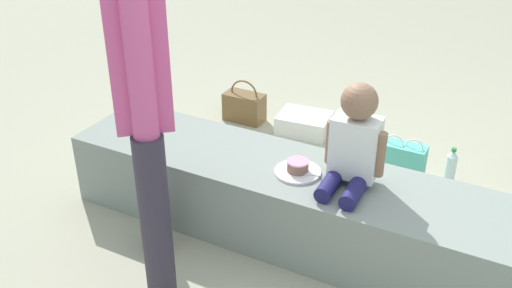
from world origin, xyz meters
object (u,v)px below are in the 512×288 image
Objects in this scene: cake_plate at (298,169)px; child_seated at (354,142)px; gift_bag at (401,170)px; party_cup_red at (360,148)px; water_bottle_near_gift at (451,167)px; cake_box_white at (304,123)px; adult_standing at (139,63)px; handbag_brown_canvas at (244,106)px.

child_seated is at bearing 6.38° from cake_plate.
gift_bag is 0.46m from party_cup_red.
water_bottle_near_gift is 1.01m from cake_box_white.
cake_box_white is at bearing 168.67° from water_bottle_near_gift.
adult_standing is 1.88m from cake_box_white.
water_bottle_near_gift is at bearing -11.33° from cake_box_white.
cake_plate is at bearing -119.00° from gift_bag.
child_seated is 0.28× the size of adult_standing.
gift_bag reaches higher than cake_box_white.
cake_plate is 0.75× the size of handbag_brown_canvas.
water_bottle_near_gift is 0.56m from party_cup_red.
child_seated reaches higher than water_bottle_near_gift.
handbag_brown_canvas is at bearing 173.13° from party_cup_red.
cake_plate is 1.20m from cake_box_white.
child_seated reaches higher than party_cup_red.
handbag_brown_canvas is (-1.20, 0.42, -0.06)m from gift_bag.
child_seated is 1.33× the size of gift_bag.
handbag_brown_canvas is (-1.11, 1.01, -0.49)m from child_seated.
party_cup_red is (0.45, 1.47, -0.98)m from adult_standing.
handbag_brown_canvas is at bearing 137.64° from child_seated.
gift_bag reaches higher than party_cup_red.
child_seated is 4.15× the size of party_cup_red.
water_bottle_near_gift is at bearing 54.50° from adult_standing.
party_cup_red is 0.88m from handbag_brown_canvas.
party_cup_red is at bearing -17.97° from cake_box_white.
child_seated reaches higher than handbag_brown_canvas.
cake_plate reaches higher than party_cup_red.
cake_box_white is at bearing 89.48° from adult_standing.
party_cup_red is at bearing 136.56° from gift_bag.
child_seated reaches higher than cake_box_white.
gift_bag is 1.22× the size of handbag_brown_canvas.
party_cup_red is (-0.23, 0.90, -0.54)m from child_seated.
child_seated is 2.11× the size of water_bottle_near_gift.
cake_plate is 1.93× the size of party_cup_red.
adult_standing is 1.87m from handbag_brown_canvas.
adult_standing is 4.71× the size of gift_bag.
water_bottle_near_gift is (0.57, 0.88, -0.30)m from cake_plate.
cake_box_white is (-0.44, 0.14, 0.00)m from party_cup_red.
child_seated is at bearing -110.69° from water_bottle_near_gift.
cake_box_white is at bearing 111.40° from cake_plate.
cake_plate reaches higher than handbag_brown_canvas.
child_seated is at bearing -99.13° from gift_bag.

